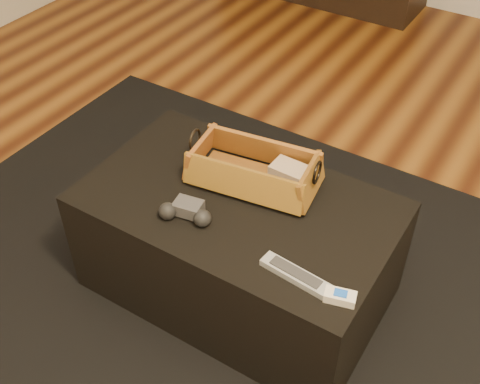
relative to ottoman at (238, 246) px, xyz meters
The scene contains 10 objects.
floor 0.25m from the ottoman, ahead, with size 5.00×5.50×0.01m, color brown.
baseboard 2.73m from the ottoman, 87.63° to the left, with size 5.00×0.04×0.12m, color white.
area_rug 0.22m from the ottoman, 90.00° to the right, with size 2.60×2.00×0.01m, color black.
ottoman is the anchor object (origin of this frame).
tv_remote 0.25m from the ottoman, 105.66° to the left, with size 0.22×0.05×0.02m, color black.
cloth_bundle 0.31m from the ottoman, 56.30° to the left, with size 0.12×0.08×0.06m, color tan.
wicker_basket 0.28m from the ottoman, 92.78° to the left, with size 0.45×0.28×0.15m.
game_controller 0.30m from the ottoman, 120.38° to the right, with size 0.18×0.12×0.06m.
silver_remote 0.42m from the ottoman, 31.33° to the right, with size 0.22×0.07×0.02m.
cream_gadget 0.53m from the ottoman, 23.50° to the right, with size 0.09×0.06×0.03m.
Camera 1 is at (0.64, -1.19, 1.71)m, focal length 45.00 mm.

